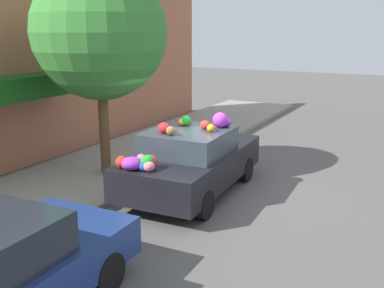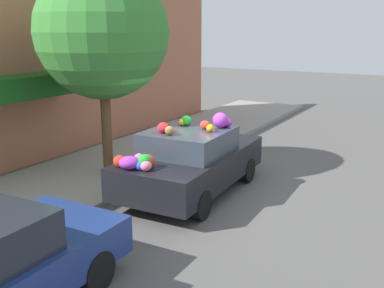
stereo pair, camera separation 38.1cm
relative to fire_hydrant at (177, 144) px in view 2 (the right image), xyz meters
The scene contains 6 objects.
ground_plane 2.58m from the fire_hydrant, 140.17° to the right, with size 60.00×60.00×0.00m, color #565451.
sidewalk_curb 2.26m from the fire_hydrant, 151.16° to the left, with size 24.00×3.20×0.14m.
building_facade 4.34m from the fire_hydrant, 121.89° to the left, with size 18.00×1.20×4.97m.
street_tree 3.71m from the fire_hydrant, 161.42° to the left, with size 3.09×3.09×4.90m.
fire_hydrant is the anchor object (origin of this frame).
art_car 2.58m from the fire_hydrant, 140.90° to the right, with size 4.08×2.04×1.80m.
Camera 2 is at (-8.21, -4.79, 3.56)m, focal length 42.00 mm.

